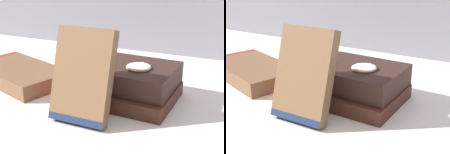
{
  "view_description": "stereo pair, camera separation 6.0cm",
  "coord_description": "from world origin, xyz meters",
  "views": [
    {
      "loc": [
        0.27,
        -0.52,
        0.27
      ],
      "look_at": [
        0.03,
        0.01,
        0.05
      ],
      "focal_mm": 50.0,
      "sensor_mm": 36.0,
      "label": 1
    },
    {
      "loc": [
        0.32,
        -0.5,
        0.27
      ],
      "look_at": [
        0.03,
        0.01,
        0.05
      ],
      "focal_mm": 50.0,
      "sensor_mm": 36.0,
      "label": 2
    }
  ],
  "objects": [
    {
      "name": "book_flat_top",
      "position": [
        0.04,
        0.03,
        0.05
      ],
      "size": [
        0.21,
        0.15,
        0.04
      ],
      "rotation": [
        0.0,
        0.0,
        -0.04
      ],
      "color": "#331E19",
      "rests_on": "book_flat_bottom"
    },
    {
      "name": "ground_plane",
      "position": [
        0.0,
        0.0,
        0.0
      ],
      "size": [
        3.0,
        3.0,
        0.0
      ],
      "primitive_type": "plane",
      "color": "silver"
    },
    {
      "name": "book_flat_bottom",
      "position": [
        0.04,
        0.02,
        0.01
      ],
      "size": [
        0.21,
        0.16,
        0.03
      ],
      "rotation": [
        0.0,
        0.0,
        -0.04
      ],
      "color": "#422319",
      "rests_on": "ground_plane"
    },
    {
      "name": "pocket_watch",
      "position": [
        0.08,
        0.02,
        0.07
      ],
      "size": [
        0.05,
        0.05,
        0.01
      ],
      "color": "white",
      "rests_on": "book_flat_top"
    },
    {
      "name": "book_leaning_front",
      "position": [
        0.02,
        -0.09,
        0.08
      ],
      "size": [
        0.11,
        0.07,
        0.16
      ],
      "rotation": [
        -0.32,
        0.0,
        0.0
      ],
      "color": "brown",
      "rests_on": "ground_plane"
    },
    {
      "name": "book_side_left",
      "position": [
        -0.22,
        0.02,
        0.02
      ],
      "size": [
        0.27,
        0.2,
        0.04
      ],
      "rotation": [
        0.0,
        0.0,
        -0.32
      ],
      "color": "brown",
      "rests_on": "ground_plane"
    }
  ]
}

